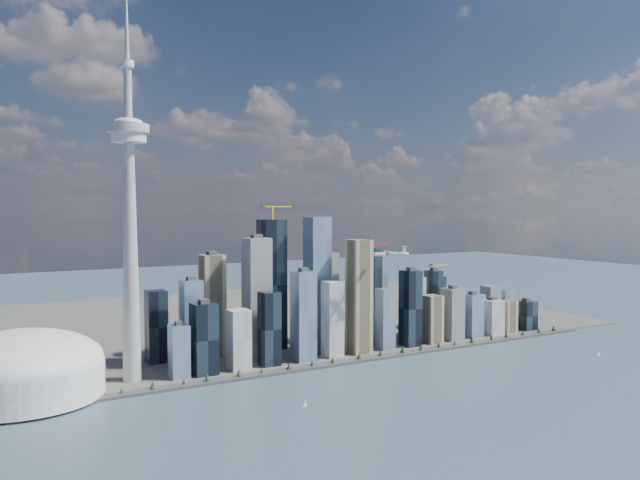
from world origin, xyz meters
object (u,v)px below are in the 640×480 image
sailboat_west (305,404)px  sailboat_east (599,354)px  needle_tower (130,215)px  dome_stadium (23,369)px  airplane (390,254)px

sailboat_west → sailboat_east: (549.95, -11.10, 0.15)m
needle_tower → dome_stadium: size_ratio=2.75×
needle_tower → dome_stadium: (-140.00, -10.00, -196.40)m
needle_tower → sailboat_west: 355.34m
needle_tower → sailboat_west: size_ratio=59.69×
needle_tower → airplane: needle_tower is taller
needle_tower → sailboat_west: (159.85, -215.60, -232.88)m
sailboat_east → sailboat_west: bearing=164.2°
sailboat_west → sailboat_east: bearing=-5.4°
sailboat_east → dome_stadium: bearing=151.0°
dome_stadium → sailboat_east: bearing=-14.3°
needle_tower → sailboat_west: bearing=-53.4°
needle_tower → airplane: 401.64m
sailboat_west → airplane: bearing=26.4°
sailboat_east → needle_tower: bearing=147.6°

